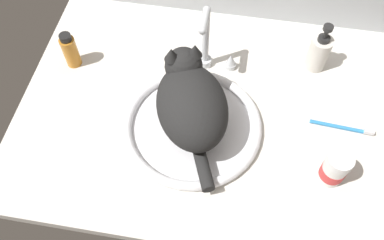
{
  "coord_description": "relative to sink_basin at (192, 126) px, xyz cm",
  "views": [
    {
      "loc": [
        4.2,
        -61.29,
        95.23
      ],
      "look_at": [
        -4.99,
        -6.59,
        7.0
      ],
      "focal_mm": 37.77,
      "sensor_mm": 36.0,
      "label": 1
    }
  ],
  "objects": [
    {
      "name": "pill_bottle",
      "position": [
        35.87,
        -8.37,
        3.63
      ],
      "size": [
        6.17,
        6.17,
        10.22
      ],
      "color": "white",
      "rests_on": "countertop"
    },
    {
      "name": "amber_bottle",
      "position": [
        -38.05,
        16.48,
        4.3
      ],
      "size": [
        4.32,
        4.32,
        11.56
      ],
      "color": "#C67A23",
      "rests_on": "countertop"
    },
    {
      "name": "sink_basin",
      "position": [
        0.0,
        0.0,
        0.0
      ],
      "size": [
        36.93,
        36.93,
        2.55
      ],
      "color": "white",
      "rests_on": "countertop"
    },
    {
      "name": "cat",
      "position": [
        -0.61,
        1.51,
        9.45
      ],
      "size": [
        25.37,
        33.72,
        18.44
      ],
      "color": "black",
      "rests_on": "sink_basin"
    },
    {
      "name": "countertop",
      "position": [
        4.99,
        6.59,
        -2.62
      ],
      "size": [
        106.96,
        75.36,
        3.0
      ],
      "primitive_type": "cube",
      "color": "silver",
      "rests_on": "ground"
    },
    {
      "name": "soap_pump_bottle",
      "position": [
        31.83,
        27.21,
        4.66
      ],
      "size": [
        6.06,
        6.06,
        15.88
      ],
      "color": "silver",
      "rests_on": "countertop"
    },
    {
      "name": "faucet",
      "position": [
        0.0,
        21.77,
        7.35
      ],
      "size": [
        18.37,
        10.24,
        22.02
      ],
      "color": "silver",
      "rests_on": "countertop"
    },
    {
      "name": "toothbrush",
      "position": [
        39.63,
        6.45,
        -0.49
      ],
      "size": [
        16.61,
        2.33,
        1.7
      ],
      "color": "#338CD1",
      "rests_on": "countertop"
    }
  ]
}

